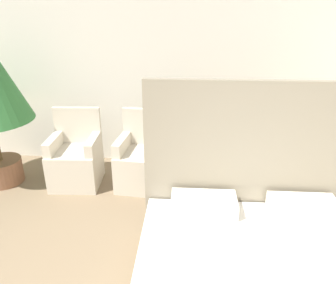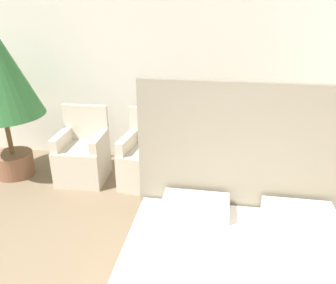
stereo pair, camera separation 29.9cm
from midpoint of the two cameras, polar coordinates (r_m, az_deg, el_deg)
wall_back at (r=4.49m, az=4.01°, el=13.83°), size 10.00×0.06×2.90m
armchair_near_window_left at (r=4.38m, az=-12.75°, el=-2.70°), size 0.62×0.60×0.95m
armchair_near_window_right at (r=4.15m, az=-1.66°, el=-3.59°), size 0.65×0.63×0.95m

